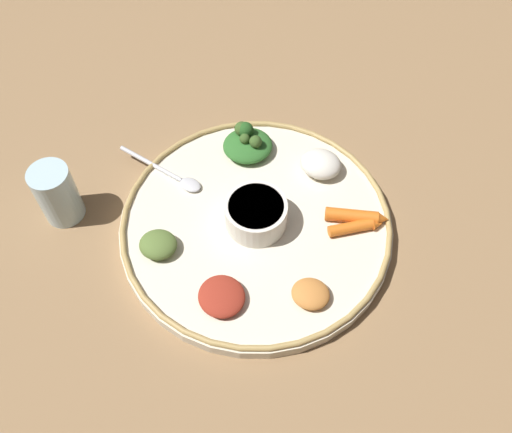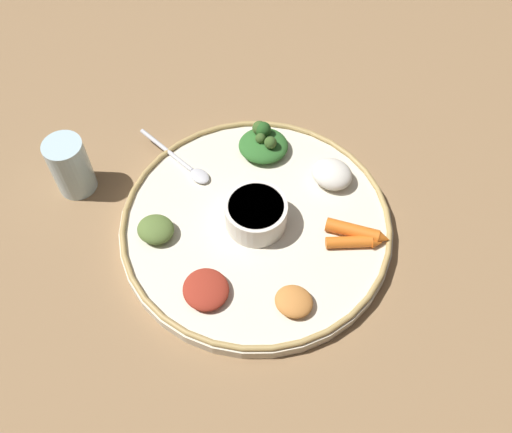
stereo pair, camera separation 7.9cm
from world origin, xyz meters
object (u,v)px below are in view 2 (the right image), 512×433
object	(u,v)px
center_bowl	(256,213)
drinking_glass	(70,171)
greens_pile	(263,143)
carrot_outer	(357,232)
carrot_near_spoon	(353,244)
spoon	(185,164)

from	to	relation	value
center_bowl	drinking_glass	xyz separation A→B (m)	(0.00, -0.28, -0.00)
greens_pile	carrot_outer	xyz separation A→B (m)	(0.11, 0.17, -0.01)
center_bowl	carrot_near_spoon	size ratio (longest dim) A/B	1.10
center_bowl	greens_pile	bearing A→B (deg)	-168.36
spoon	carrot_near_spoon	xyz separation A→B (m)	(0.07, 0.27, 0.00)
center_bowl	drinking_glass	size ratio (longest dim) A/B	0.93
spoon	greens_pile	distance (m)	0.13
greens_pile	carrot_outer	distance (m)	0.20
carrot_near_spoon	drinking_glass	world-z (taller)	drinking_glass
carrot_outer	spoon	bearing A→B (deg)	-100.21
greens_pile	carrot_outer	bearing A→B (deg)	55.74
center_bowl	spoon	bearing A→B (deg)	-117.05
greens_pile	carrot_near_spoon	distance (m)	0.22
carrot_near_spoon	carrot_outer	world-z (taller)	carrot_outer
greens_pile	carrot_outer	world-z (taller)	greens_pile
greens_pile	drinking_glass	xyz separation A→B (m)	(0.14, -0.26, 0.01)
greens_pile	carrot_near_spoon	size ratio (longest dim) A/B	1.15
carrot_near_spoon	greens_pile	bearing A→B (deg)	-128.76
spoon	carrot_near_spoon	distance (m)	0.28
spoon	center_bowl	bearing A→B (deg)	62.95
greens_pile	carrot_near_spoon	world-z (taller)	greens_pile
carrot_outer	drinking_glass	distance (m)	0.43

